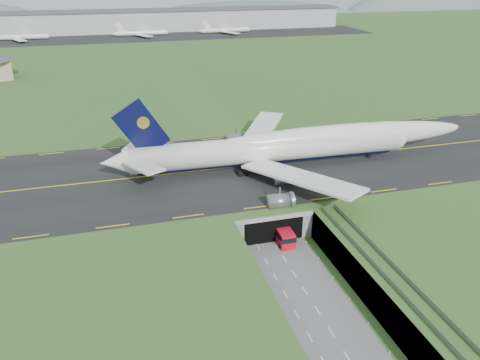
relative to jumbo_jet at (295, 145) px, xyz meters
name	(u,v)px	position (x,y,z in m)	size (l,w,h in m)	color
ground	(288,265)	(-12.87, -30.28, -11.17)	(900.00, 900.00, 0.00)	#355923
airfield_deck	(289,251)	(-12.87, -30.28, -8.17)	(800.00, 800.00, 6.00)	gray
trench_road	(304,290)	(-12.87, -37.78, -11.07)	(12.00, 75.00, 0.20)	slate
taxiway	(240,167)	(-12.87, 2.72, -5.08)	(800.00, 44.00, 0.18)	black
tunnel_portal	(260,208)	(-12.87, -13.56, -7.83)	(17.00, 22.30, 6.00)	gray
guideway	(406,296)	(-1.87, -49.39, -5.84)	(3.00, 53.00, 7.05)	#A8A8A3
jumbo_jet	(295,145)	(0.00, 0.00, 0.00)	(88.84, 58.15, 19.24)	white
shuttle_tram	(283,234)	(-11.03, -22.27, -9.46)	(3.06, 7.66, 3.10)	red
cargo_terminal	(142,20)	(-12.96, 269.14, 2.79)	(320.00, 67.00, 15.60)	#B2B2B2
distant_hills	(197,24)	(51.51, 399.72, -15.17)	(700.00, 91.00, 60.00)	slate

